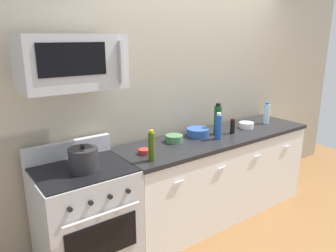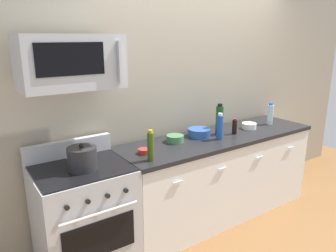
{
  "view_description": "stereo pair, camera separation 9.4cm",
  "coord_description": "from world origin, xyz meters",
  "px_view_note": "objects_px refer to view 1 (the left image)",
  "views": [
    {
      "loc": [
        -2.37,
        -2.32,
        1.94
      ],
      "look_at": [
        -0.7,
        -0.05,
        1.15
      ],
      "focal_mm": 34.53,
      "sensor_mm": 36.0,
      "label": 1
    },
    {
      "loc": [
        -2.29,
        -2.37,
        1.94
      ],
      "look_at": [
        -0.7,
        -0.05,
        1.15
      ],
      "focal_mm": 34.53,
      "sensor_mm": 36.0,
      "label": 2
    }
  ],
  "objects_px": {
    "bottle_wine_green": "(218,120)",
    "bowl_blue_mixing": "(198,132)",
    "range_oven": "(86,219)",
    "bottle_soda_blue": "(219,127)",
    "bottle_water_clear": "(267,113)",
    "microwave": "(71,62)",
    "bowl_white_ceramic": "(246,125)",
    "bowl_green_glaze": "(174,138)",
    "stockpot": "(83,159)",
    "bottle_soy_sauce_dark": "(233,126)",
    "bowl_red_small": "(144,151)",
    "bottle_olive_oil": "(152,146)"
  },
  "relations": [
    {
      "from": "bottle_olive_oil",
      "to": "bowl_white_ceramic",
      "type": "bearing_deg",
      "value": 8.09
    },
    {
      "from": "bowl_white_ceramic",
      "to": "bottle_soda_blue",
      "type": "bearing_deg",
      "value": -169.75
    },
    {
      "from": "bowl_white_ceramic",
      "to": "bottle_soy_sauce_dark",
      "type": "bearing_deg",
      "value": -169.72
    },
    {
      "from": "bowl_white_ceramic",
      "to": "bowl_green_glaze",
      "type": "bearing_deg",
      "value": 174.96
    },
    {
      "from": "range_oven",
      "to": "bowl_blue_mixing",
      "type": "distance_m",
      "value": 1.41
    },
    {
      "from": "bottle_olive_oil",
      "to": "bowl_white_ceramic",
      "type": "relative_size",
      "value": 1.64
    },
    {
      "from": "bottle_soy_sauce_dark",
      "to": "bowl_green_glaze",
      "type": "relative_size",
      "value": 0.97
    },
    {
      "from": "bottle_water_clear",
      "to": "bottle_soy_sauce_dark",
      "type": "distance_m",
      "value": 0.64
    },
    {
      "from": "range_oven",
      "to": "bowl_white_ceramic",
      "type": "relative_size",
      "value": 6.55
    },
    {
      "from": "stockpot",
      "to": "bottle_olive_oil",
      "type": "bearing_deg",
      "value": -14.59
    },
    {
      "from": "bottle_soy_sauce_dark",
      "to": "bowl_blue_mixing",
      "type": "bearing_deg",
      "value": 158.41
    },
    {
      "from": "bowl_green_glaze",
      "to": "bottle_soda_blue",
      "type": "bearing_deg",
      "value": -23.51
    },
    {
      "from": "range_oven",
      "to": "microwave",
      "type": "height_order",
      "value": "microwave"
    },
    {
      "from": "bowl_red_small",
      "to": "bottle_wine_green",
      "type": "bearing_deg",
      "value": 3.24
    },
    {
      "from": "microwave",
      "to": "bottle_soda_blue",
      "type": "distance_m",
      "value": 1.59
    },
    {
      "from": "bottle_wine_green",
      "to": "bottle_water_clear",
      "type": "bearing_deg",
      "value": -2.46
    },
    {
      "from": "range_oven",
      "to": "bottle_soda_blue",
      "type": "height_order",
      "value": "bottle_soda_blue"
    },
    {
      "from": "microwave",
      "to": "bowl_white_ceramic",
      "type": "relative_size",
      "value": 4.56
    },
    {
      "from": "bottle_wine_green",
      "to": "bottle_soy_sauce_dark",
      "type": "bearing_deg",
      "value": -28.67
    },
    {
      "from": "bowl_red_small",
      "to": "bowl_green_glaze",
      "type": "bearing_deg",
      "value": 14.75
    },
    {
      "from": "bowl_green_glaze",
      "to": "bowl_blue_mixing",
      "type": "relative_size",
      "value": 0.74
    },
    {
      "from": "stockpot",
      "to": "microwave",
      "type": "bearing_deg",
      "value": 89.87
    },
    {
      "from": "bottle_wine_green",
      "to": "bottle_olive_oil",
      "type": "relative_size",
      "value": 1.25
    },
    {
      "from": "range_oven",
      "to": "bowl_blue_mixing",
      "type": "bearing_deg",
      "value": 4.44
    },
    {
      "from": "range_oven",
      "to": "bowl_green_glaze",
      "type": "distance_m",
      "value": 1.11
    },
    {
      "from": "bottle_olive_oil",
      "to": "bowl_red_small",
      "type": "bearing_deg",
      "value": 78.26
    },
    {
      "from": "bottle_wine_green",
      "to": "bowl_blue_mixing",
      "type": "distance_m",
      "value": 0.26
    },
    {
      "from": "bottle_soda_blue",
      "to": "bowl_red_small",
      "type": "distance_m",
      "value": 0.85
    },
    {
      "from": "range_oven",
      "to": "bowl_green_glaze",
      "type": "xyz_separation_m",
      "value": [
        1.0,
        0.09,
        0.49
      ]
    },
    {
      "from": "bottle_soda_blue",
      "to": "bowl_green_glaze",
      "type": "height_order",
      "value": "bottle_soda_blue"
    },
    {
      "from": "bottle_soda_blue",
      "to": "stockpot",
      "type": "relative_size",
      "value": 1.19
    },
    {
      "from": "bottle_soy_sauce_dark",
      "to": "bowl_white_ceramic",
      "type": "relative_size",
      "value": 1.03
    },
    {
      "from": "bottle_olive_oil",
      "to": "bowl_red_small",
      "type": "height_order",
      "value": "bottle_olive_oil"
    },
    {
      "from": "range_oven",
      "to": "bottle_soy_sauce_dark",
      "type": "relative_size",
      "value": 6.37
    },
    {
      "from": "bottle_water_clear",
      "to": "bottle_soda_blue",
      "type": "distance_m",
      "value": 0.9
    },
    {
      "from": "microwave",
      "to": "bottle_soda_blue",
      "type": "bearing_deg",
      "value": -5.42
    },
    {
      "from": "range_oven",
      "to": "bowl_white_ceramic",
      "type": "distance_m",
      "value": 2.03
    },
    {
      "from": "stockpot",
      "to": "bottle_soy_sauce_dark",
      "type": "bearing_deg",
      "value": 0.34
    },
    {
      "from": "range_oven",
      "to": "bottle_soda_blue",
      "type": "relative_size",
      "value": 3.94
    },
    {
      "from": "microwave",
      "to": "bowl_green_glaze",
      "type": "height_order",
      "value": "microwave"
    },
    {
      "from": "bottle_water_clear",
      "to": "bottle_soda_blue",
      "type": "xyz_separation_m",
      "value": [
        -0.9,
        -0.09,
        0.01
      ]
    },
    {
      "from": "bowl_white_ceramic",
      "to": "bowl_red_small",
      "type": "distance_m",
      "value": 1.39
    },
    {
      "from": "stockpot",
      "to": "bottle_wine_green",
      "type": "bearing_deg",
      "value": 3.4
    },
    {
      "from": "bowl_red_small",
      "to": "stockpot",
      "type": "xyz_separation_m",
      "value": [
        -0.58,
        -0.04,
        0.07
      ]
    },
    {
      "from": "bowl_blue_mixing",
      "to": "bowl_green_glaze",
      "type": "bearing_deg",
      "value": -178.59
    },
    {
      "from": "bottle_soda_blue",
      "to": "bowl_blue_mixing",
      "type": "xyz_separation_m",
      "value": [
        -0.11,
        0.19,
        -0.08
      ]
    },
    {
      "from": "bottle_water_clear",
      "to": "bottle_wine_green",
      "type": "bearing_deg",
      "value": 177.54
    },
    {
      "from": "microwave",
      "to": "stockpot",
      "type": "xyz_separation_m",
      "value": [
        -0.0,
        -0.1,
        -0.74
      ]
    },
    {
      "from": "bowl_red_small",
      "to": "bottle_soda_blue",
      "type": "bearing_deg",
      "value": -5.0
    },
    {
      "from": "range_oven",
      "to": "stockpot",
      "type": "xyz_separation_m",
      "value": [
        0.0,
        -0.05,
        0.54
      ]
    }
  ]
}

